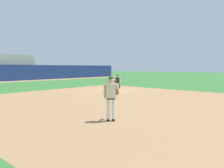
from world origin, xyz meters
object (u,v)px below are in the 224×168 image
object	(u,v)px
baserunner	(110,83)
umpire	(118,81)
first_baseman	(113,83)
baseball	(114,95)
pitcher	(111,95)
first_base_bag	(113,90)

from	to	relation	value
baserunner	umpire	world-z (taller)	same
first_baseman	baseball	bearing A→B (deg)	-137.00
pitcher	umpire	size ratio (longest dim) A/B	1.27
baserunner	umpire	xyz separation A→B (m)	(2.98, 1.68, 0.00)
pitcher	first_baseman	bearing A→B (deg)	41.22
baseball	pitcher	xyz separation A→B (m)	(-6.03, -5.11, 1.02)
first_base_bag	baserunner	size ratio (longest dim) A/B	0.26
baseball	pitcher	distance (m)	7.97
first_base_bag	baseball	bearing A→B (deg)	-137.52
first_base_bag	baseball	size ratio (longest dim) A/B	5.14
baseball	umpire	distance (m)	5.96
first_base_bag	umpire	size ratio (longest dim) A/B	0.26
first_base_bag	pitcher	bearing A→B (deg)	-138.99
baseball	first_baseman	bearing A→B (deg)	43.00
first_base_bag	umpire	distance (m)	2.19
first_base_bag	umpire	world-z (taller)	umpire
pitcher	umpire	xyz separation A→B (m)	(10.71, 8.73, -0.27)
umpire	baserunner	bearing A→B (deg)	-150.66
first_base_bag	baseball	world-z (taller)	first_base_bag
first_base_bag	baserunner	bearing A→B (deg)	-149.64
first_base_bag	first_baseman	xyz separation A→B (m)	(0.18, 0.22, 0.69)
first_baseman	umpire	world-z (taller)	umpire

